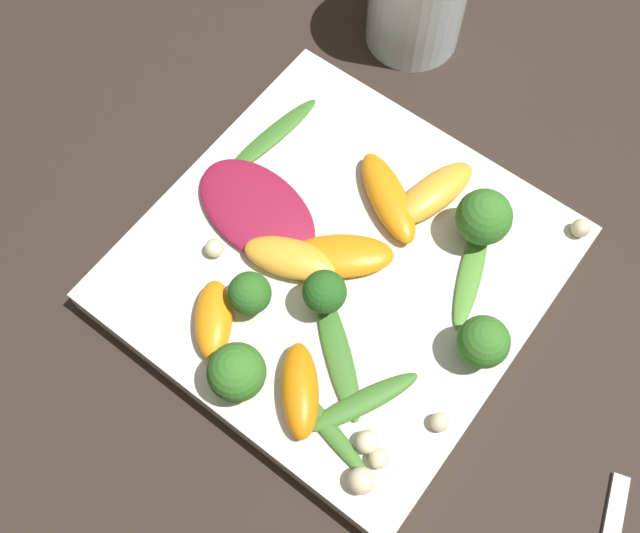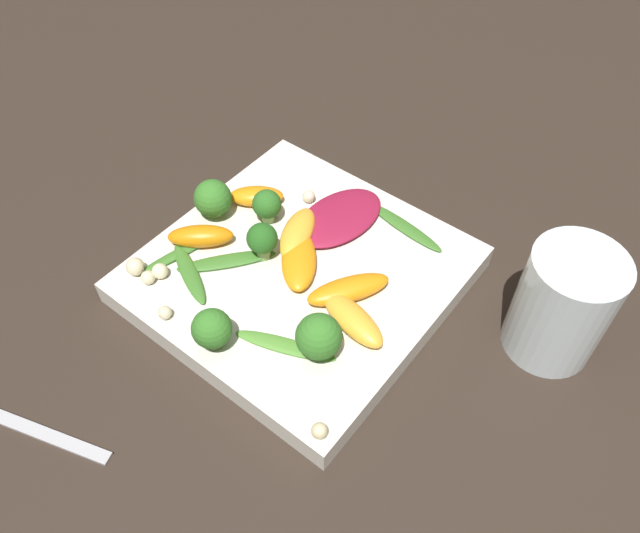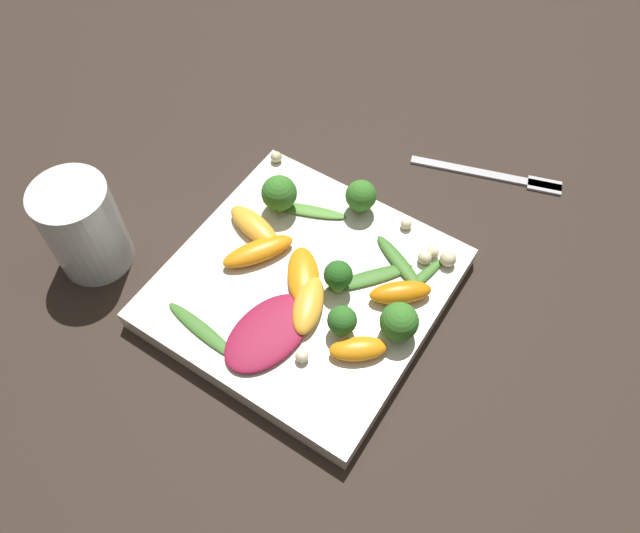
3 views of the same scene
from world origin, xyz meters
The scene contains 26 objects.
ground_plane centered at (0.00, 0.00, 0.00)m, with size 2.40×2.40×0.00m, color #2D231C.
plate centered at (0.00, 0.00, 0.01)m, with size 0.27×0.27×0.03m.
drinking_glass centered at (0.22, 0.09, 0.06)m, with size 0.08×0.08×0.11m.
radicchio_leaf_0 centered at (-0.01, 0.07, 0.03)m, with size 0.08×0.11×0.01m.
orange_segment_0 centered at (0.06, 0.00, 0.03)m, with size 0.06×0.08×0.02m.
orange_segment_1 centered at (-0.09, -0.04, 0.04)m, with size 0.06×0.06×0.02m.
orange_segment_2 centered at (0.00, 0.00, 0.03)m, with size 0.07×0.08×0.02m.
orange_segment_3 centered at (-0.02, 0.03, 0.04)m, with size 0.05×0.07×0.02m.
orange_segment_4 centered at (-0.09, 0.04, 0.03)m, with size 0.06×0.05×0.02m.
orange_segment_5 centered at (0.08, -0.02, 0.04)m, with size 0.08×0.04×0.02m.
broccoli_floret_0 centered at (-0.06, 0.03, 0.05)m, with size 0.03×0.03×0.04m.
broccoli_floret_1 centered at (0.08, -0.07, 0.05)m, with size 0.04×0.04×0.05m.
broccoli_floret_2 centered at (0.00, -0.11, 0.05)m, with size 0.03×0.03×0.04m.
broccoli_floret_3 centered at (-0.11, 0.00, 0.05)m, with size 0.04×0.04×0.04m.
broccoli_floret_4 centered at (-0.03, -0.01, 0.05)m, with size 0.03×0.03×0.04m.
arugula_sprig_0 centered at (0.05, 0.10, 0.03)m, with size 0.10×0.03×0.00m.
arugula_sprig_1 centered at (-0.07, -0.07, 0.03)m, with size 0.08×0.05×0.01m.
arugula_sprig_2 centered at (-0.06, -0.04, 0.03)m, with size 0.07×0.09×0.01m.
arugula_sprig_3 centered at (0.05, -0.08, 0.03)m, with size 0.09×0.05×0.00m.
arugula_sprig_4 centered at (-0.10, -0.06, 0.03)m, with size 0.03×0.09×0.01m.
macadamia_nut_0 centered at (0.12, -0.12, 0.03)m, with size 0.01×0.01×0.01m.
macadamia_nut_1 centered at (-0.12, -0.10, 0.03)m, with size 0.02×0.02×0.02m.
macadamia_nut_2 centered at (-0.05, 0.07, 0.03)m, with size 0.01×0.01×0.01m.
macadamia_nut_3 centered at (-0.10, -0.10, 0.03)m, with size 0.01×0.01×0.01m.
macadamia_nut_4 centered at (-0.06, -0.12, 0.03)m, with size 0.01×0.01×0.01m.
macadamia_nut_5 centered at (-0.09, -0.09, 0.03)m, with size 0.02×0.02×0.02m.
Camera 2 is at (0.25, -0.29, 0.48)m, focal length 35.00 mm.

